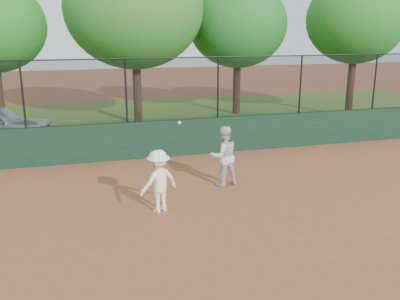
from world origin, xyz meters
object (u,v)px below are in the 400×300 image
object	(u,v)px
tree_2	(134,9)
tree_4	(356,20)
tree_3	(238,25)
player_second	(224,156)
player_main	(159,181)

from	to	relation	value
tree_2	tree_4	distance (m)	10.05
tree_2	tree_3	size ratio (longest dim) A/B	1.17
player_second	tree_3	size ratio (longest dim) A/B	0.26
player_main	tree_3	size ratio (longest dim) A/B	0.34
player_main	tree_2	distance (m)	10.74
player_second	tree_3	bearing A→B (deg)	-118.20
player_second	tree_3	world-z (taller)	tree_3
tree_3	tree_4	distance (m)	5.39
player_main	tree_4	world-z (taller)	tree_4
tree_3	tree_4	bearing A→B (deg)	-22.84
player_second	player_main	size ratio (longest dim) A/B	0.76
player_main	tree_4	xyz separation A→B (m)	(10.96, 8.94, 3.73)
tree_2	tree_3	xyz separation A→B (m)	(5.03, 1.17, -0.61)
tree_2	tree_3	distance (m)	5.20
player_second	tree_2	distance (m)	9.53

